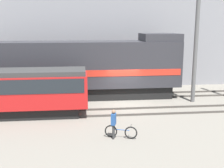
{
  "coord_description": "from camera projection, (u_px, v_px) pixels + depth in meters",
  "views": [
    {
      "loc": [
        -3.16,
        -19.96,
        5.84
      ],
      "look_at": [
        -1.08,
        -0.88,
        1.8
      ],
      "focal_mm": 45.0,
      "sensor_mm": 36.0,
      "label": 1
    }
  ],
  "objects": [
    {
      "name": "track_far",
      "position": [
        120.0,
        96.0,
        23.36
      ],
      "size": [
        60.0,
        1.51,
        0.14
      ],
      "color": "#47423D",
      "rests_on": "ground"
    },
    {
      "name": "ground_plane",
      "position": [
        125.0,
        105.0,
        20.96
      ],
      "size": [
        120.0,
        120.0,
        0.0
      ],
      "primitive_type": "plane",
      "color": "slate"
    },
    {
      "name": "utility_pole_center",
      "position": [
        196.0,
        51.0,
        21.01
      ],
      "size": [
        0.2,
        0.2,
        7.88
      ],
      "color": "#595959",
      "rests_on": "ground"
    },
    {
      "name": "bicycle",
      "position": [
        121.0,
        132.0,
        14.73
      ],
      "size": [
        1.68,
        0.67,
        0.74
      ],
      "color": "black",
      "rests_on": "ground"
    },
    {
      "name": "streetcar",
      "position": [
        11.0,
        90.0,
        17.95
      ],
      "size": [
        9.7,
        2.54,
        3.06
      ],
      "color": "black",
      "rests_on": "ground"
    },
    {
      "name": "track_near",
      "position": [
        129.0,
        111.0,
        19.11
      ],
      "size": [
        60.0,
        1.51,
        0.14
      ],
      "color": "#47423D",
      "rests_on": "ground"
    },
    {
      "name": "person",
      "position": [
        114.0,
        121.0,
        14.54
      ],
      "size": [
        0.32,
        0.41,
        1.58
      ],
      "color": "#333333",
      "rests_on": "ground"
    },
    {
      "name": "utility_pole_left",
      "position": [
        195.0,
        53.0,
        21.03
      ],
      "size": [
        0.3,
        0.3,
        7.64
      ],
      "color": "#595959",
      "rests_on": "ground"
    },
    {
      "name": "freight_locomotive",
      "position": [
        78.0,
        69.0,
        22.51
      ],
      "size": [
        16.61,
        3.04,
        5.18
      ],
      "color": "black",
      "rests_on": "ground"
    },
    {
      "name": "building_backdrop",
      "position": [
        112.0,
        24.0,
        28.83
      ],
      "size": [
        39.44,
        6.0,
        11.87
      ],
      "color": "gray",
      "rests_on": "ground"
    }
  ]
}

